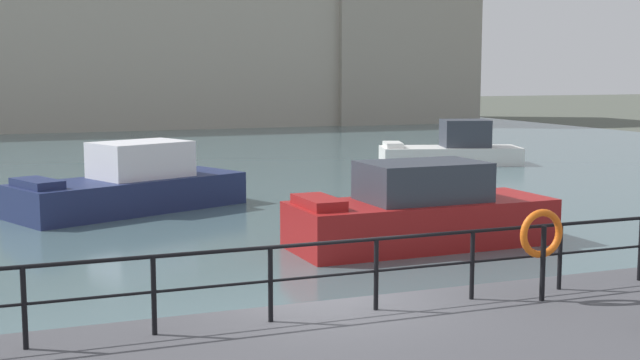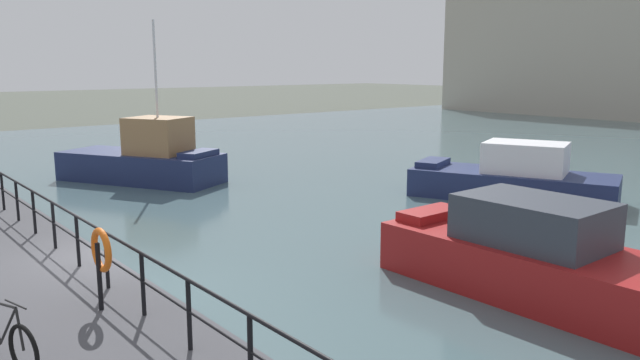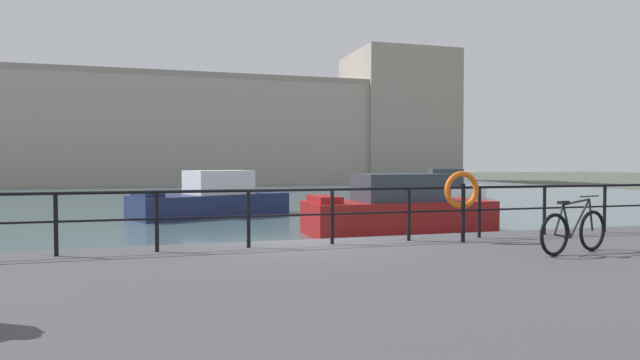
{
  "view_description": "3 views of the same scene",
  "coord_description": "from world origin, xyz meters",
  "px_view_note": "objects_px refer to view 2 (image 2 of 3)",
  "views": [
    {
      "loc": [
        -4.73,
        -11.65,
        4.47
      ],
      "look_at": [
        2.04,
        5.61,
        2.08
      ],
      "focal_mm": 47.71,
      "sensor_mm": 36.0,
      "label": 1
    },
    {
      "loc": [
        12.89,
        -4.52,
        5.02
      ],
      "look_at": [
        1.65,
        4.53,
        2.36
      ],
      "focal_mm": 34.91,
      "sensor_mm": 36.0,
      "label": 2
    },
    {
      "loc": [
        -2.64,
        -10.47,
        2.57
      ],
      "look_at": [
        1.95,
        5.35,
        2.04
      ],
      "focal_mm": 29.95,
      "sensor_mm": 36.0,
      "label": 3
    }
  ],
  "objects_px": {
    "moored_small_launch": "(529,256)",
    "parked_bicycle": "(3,338)",
    "moored_blue_motorboat": "(514,179)",
    "life_ring_stand": "(101,253)",
    "moored_harbor_tender": "(146,160)"
  },
  "relations": [
    {
      "from": "moored_blue_motorboat",
      "to": "moored_harbor_tender",
      "type": "height_order",
      "value": "moored_harbor_tender"
    },
    {
      "from": "moored_small_launch",
      "to": "parked_bicycle",
      "type": "height_order",
      "value": "moored_small_launch"
    },
    {
      "from": "life_ring_stand",
      "to": "moored_small_launch",
      "type": "bearing_deg",
      "value": 73.53
    },
    {
      "from": "moored_blue_motorboat",
      "to": "life_ring_stand",
      "type": "distance_m",
      "value": 17.25
    },
    {
      "from": "moored_blue_motorboat",
      "to": "parked_bicycle",
      "type": "xyz_separation_m",
      "value": [
        4.6,
        -18.61,
        0.59
      ]
    },
    {
      "from": "moored_harbor_tender",
      "to": "parked_bicycle",
      "type": "bearing_deg",
      "value": -57.34
    },
    {
      "from": "moored_harbor_tender",
      "to": "life_ring_stand",
      "type": "relative_size",
      "value": 5.45
    },
    {
      "from": "moored_harbor_tender",
      "to": "parked_bicycle",
      "type": "distance_m",
      "value": 19.24
    },
    {
      "from": "parked_bicycle",
      "to": "life_ring_stand",
      "type": "distance_m",
      "value": 2.17
    },
    {
      "from": "moored_harbor_tender",
      "to": "parked_bicycle",
      "type": "relative_size",
      "value": 4.4
    },
    {
      "from": "moored_blue_motorboat",
      "to": "moored_small_launch",
      "type": "bearing_deg",
      "value": 102.97
    },
    {
      "from": "moored_blue_motorboat",
      "to": "moored_small_launch",
      "type": "relative_size",
      "value": 1.15
    },
    {
      "from": "parked_bicycle",
      "to": "life_ring_stand",
      "type": "height_order",
      "value": "life_ring_stand"
    },
    {
      "from": "moored_small_launch",
      "to": "parked_bicycle",
      "type": "distance_m",
      "value": 10.42
    },
    {
      "from": "moored_harbor_tender",
      "to": "life_ring_stand",
      "type": "distance_m",
      "value": 17.47
    }
  ]
}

